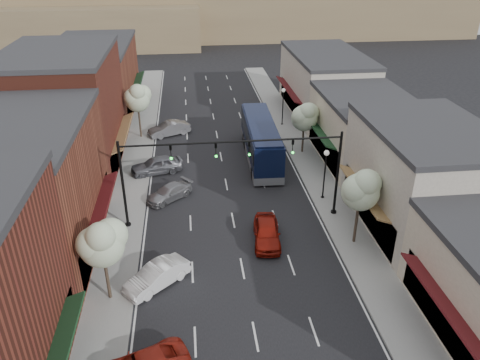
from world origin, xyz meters
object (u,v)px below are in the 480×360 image
object	(u,v)px
tree_left_near	(102,242)
lamp_post_near	(325,167)
coach_bus	(261,140)
tree_right_far	(305,116)
signal_mast_right	(308,163)
parked_car_d	(157,165)
red_hatchback	(267,232)
parked_car_b	(157,276)
signal_mast_left	(155,171)
tree_right_near	(362,189)
tree_left_far	(138,97)
lamp_post_far	(283,101)
parked_car_e	(169,129)
parked_car_c	(169,193)

from	to	relation	value
tree_left_near	lamp_post_near	xyz separation A→B (m)	(16.05, 10.56, -1.22)
coach_bus	tree_right_far	bearing A→B (deg)	11.62
signal_mast_right	parked_car_d	distance (m)	15.37
red_hatchback	parked_car_b	bearing A→B (deg)	-146.48
signal_mast_left	red_hatchback	xyz separation A→B (m)	(7.73, -3.10, -3.84)
signal_mast_right	red_hatchback	world-z (taller)	signal_mast_right
tree_right_near	tree_left_near	xyz separation A→B (m)	(-16.60, -4.00, -0.23)
tree_left_far	parked_car_d	xyz separation A→B (m)	(2.05, -8.89, -3.80)
lamp_post_far	red_hatchback	distance (m)	23.90
signal_mast_right	coach_bus	world-z (taller)	signal_mast_right
tree_right_near	lamp_post_far	size ratio (longest dim) A/B	1.34
tree_right_far	parked_car_d	distance (m)	15.17
signal_mast_left	parked_car_b	world-z (taller)	signal_mast_left
signal_mast_right	parked_car_b	xyz separation A→B (m)	(-11.14, -7.05, -3.90)
lamp_post_far	coach_bus	world-z (taller)	lamp_post_far
signal_mast_right	lamp_post_far	distance (m)	20.19
tree_right_far	tree_left_far	distance (m)	17.66
signal_mast_left	lamp_post_near	world-z (taller)	signal_mast_left
signal_mast_left	parked_car_e	size ratio (longest dim) A/B	1.79
tree_right_far	red_hatchback	size ratio (longest dim) A/B	1.18
tree_right_near	signal_mast_right	bearing A→B (deg)	123.91
signal_mast_left	tree_left_near	bearing A→B (deg)	-108.10
tree_right_far	tree_left_far	size ratio (longest dim) A/B	0.89
tree_right_near	parked_car_e	world-z (taller)	tree_right_near
tree_right_far	parked_car_e	size ratio (longest dim) A/B	1.18
tree_right_far	parked_car_b	world-z (taller)	tree_right_far
signal_mast_right	lamp_post_far	xyz separation A→B (m)	(2.18, 20.00, -1.62)
tree_right_near	parked_car_e	size ratio (longest dim) A/B	1.29
signal_mast_right	signal_mast_left	distance (m)	11.24
coach_bus	parked_car_e	bearing A→B (deg)	143.14
red_hatchback	tree_right_far	bearing A→B (deg)	73.67
signal_mast_right	parked_car_e	size ratio (longest dim) A/B	1.79
coach_bus	lamp_post_far	bearing A→B (deg)	67.68
tree_right_far	parked_car_c	bearing A→B (deg)	-149.00
red_hatchback	parked_car_c	distance (m)	9.99
coach_bus	red_hatchback	world-z (taller)	coach_bus
tree_right_near	tree_left_far	xyz separation A→B (m)	(-16.60, 22.00, 0.15)
signal_mast_right	tree_right_near	xyz separation A→B (m)	(2.73, -4.05, -0.17)
signal_mast_left	lamp_post_near	size ratio (longest dim) A/B	1.85
signal_mast_right	tree_left_near	world-z (taller)	signal_mast_right
tree_left_near	red_hatchback	size ratio (longest dim) A/B	1.24
signal_mast_left	parked_car_b	bearing A→B (deg)	-89.15
tree_left_far	parked_car_b	size ratio (longest dim) A/B	1.39
tree_left_near	parked_car_d	distance (m)	17.57
lamp_post_far	parked_car_d	xyz separation A→B (m)	(-14.00, -10.95, -2.20)
tree_right_near	red_hatchback	distance (m)	7.30
parked_car_d	parked_car_e	size ratio (longest dim) A/B	1.03
signal_mast_right	tree_right_far	distance (m)	12.27
tree_right_near	tree_right_far	world-z (taller)	tree_right_near
tree_left_far	parked_car_e	bearing A→B (deg)	8.84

